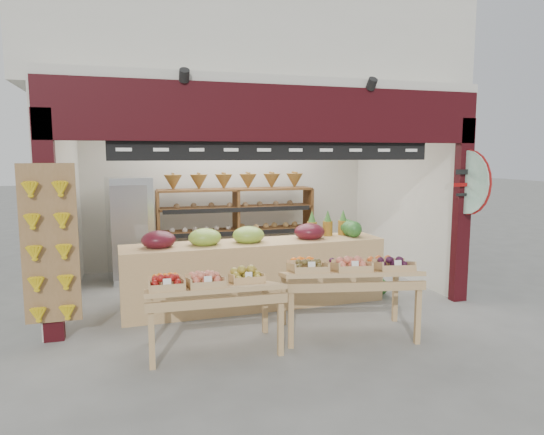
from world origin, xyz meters
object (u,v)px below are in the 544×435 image
Objects in this scene: refrigerator at (130,230)px; display_table_left at (204,285)px; back_shelving at (236,209)px; cardboard_stack at (164,282)px; mid_counter at (255,271)px; display_table_right at (348,270)px; watermelon_pile at (364,282)px.

display_table_left is (0.76, -3.29, -0.16)m from refrigerator.
back_shelving is at bearing -1.83° from refrigerator.
cardboard_stack is 2.16m from display_table_left.
mid_counter reaches higher than display_table_left.
display_table_right is at bearing -59.98° from mid_counter.
display_table_left is 2.00× the size of watermelon_pile.
back_shelving is at bearing 84.43° from mid_counter.
display_table_right reaches higher than cardboard_stack.
watermelon_pile is (1.54, -2.11, -0.96)m from back_shelving.
refrigerator is 1.19× the size of display_table_left.
cardboard_stack is at bearing 98.10° from display_table_left.
display_table_right is at bearing -80.70° from back_shelving.
mid_counter reaches higher than watermelon_pile.
back_shelving reaches higher than display_table_right.
cardboard_stack is at bearing -134.59° from back_shelving.
display_table_left is at bearing -86.19° from refrigerator.
refrigerator is at bearing 126.82° from display_table_right.
display_table_right is 1.82m from watermelon_pile.
cardboard_stack is at bearing 167.43° from watermelon_pile.
mid_counter is at bearing -95.57° from back_shelving.
display_table_left is at bearing -81.90° from cardboard_stack.
back_shelving is at bearing 45.41° from cardboard_stack.
back_shelving is 1.68× the size of display_table_right.
display_table_right is at bearing -0.36° from display_table_left.
watermelon_pile is at bearing 28.05° from display_table_left.
display_table_left is at bearing -124.07° from mid_counter.
back_shelving is 3.73m from display_table_left.
back_shelving reaches higher than refrigerator.
mid_counter reaches higher than display_table_right.
mid_counter is 1.66m from display_table_left.
back_shelving is 1.92m from refrigerator.
display_table_left is (0.30, -2.08, 0.47)m from cardboard_stack.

